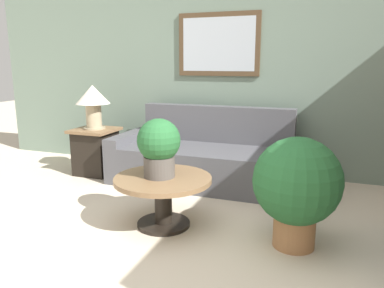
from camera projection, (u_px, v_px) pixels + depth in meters
wall_back at (242, 70)px, 4.64m from camera, size 7.35×0.09×2.60m
couch_main at (209, 159)px, 4.39m from camera, size 2.25×0.90×0.87m
coffee_table at (163, 190)px, 3.21m from camera, size 0.84×0.84×0.44m
side_table at (96, 151)px, 4.75m from camera, size 0.51×0.51×0.58m
table_lamp at (93, 100)px, 4.61m from camera, size 0.42×0.42×0.54m
potted_plant_on_table at (159, 146)px, 3.14m from camera, size 0.37×0.37×0.50m
potted_plant_floor at (297, 185)px, 2.81m from camera, size 0.67×0.67×0.86m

